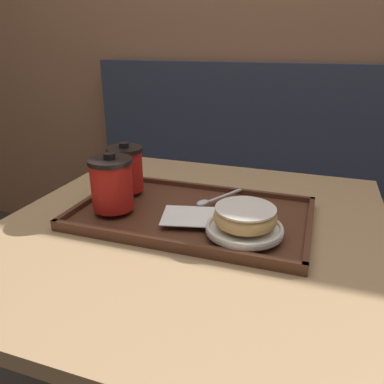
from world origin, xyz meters
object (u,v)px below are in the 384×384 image
object	(u,v)px
coffee_cup_rear	(125,168)
spoon	(210,200)
donut_chocolate_glazed	(245,216)
coffee_cup_front	(112,183)

from	to	relation	value
coffee_cup_rear	spoon	bearing A→B (deg)	-2.84
donut_chocolate_glazed	coffee_cup_front	bearing A→B (deg)	176.95
coffee_cup_front	coffee_cup_rear	size ratio (longest dim) A/B	1.06
coffee_cup_front	coffee_cup_rear	xyz separation A→B (m)	(-0.03, 0.11, -0.00)
coffee_cup_front	coffee_cup_rear	distance (m)	0.12
donut_chocolate_glazed	spoon	xyz separation A→B (m)	(-0.11, 0.12, -0.03)
spoon	coffee_cup_front	bearing A→B (deg)	-34.50
coffee_cup_front	donut_chocolate_glazed	size ratio (longest dim) A/B	1.03
coffee_cup_rear	coffee_cup_front	bearing A→B (deg)	-76.88
spoon	coffee_cup_rear	bearing A→B (deg)	-64.16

